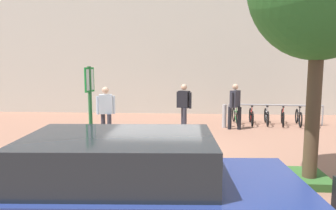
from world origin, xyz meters
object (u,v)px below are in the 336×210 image
Objects in this scene: person_suited_navy at (184,104)px; car_navy_sedan at (132,194)px; bike_at_sign at (96,160)px; person_shirt_white at (106,110)px; bollard_steel at (224,116)px; bike_rack_cluster at (275,116)px; parking_sign_post at (90,106)px; person_suited_dark at (235,103)px.

car_navy_sedan is (-0.57, -7.63, -0.23)m from person_suited_navy.
bike_at_sign is 0.95× the size of person_shirt_white.
person_shirt_white reaches higher than bollard_steel.
bike_rack_cluster is (5.50, 6.30, -0.00)m from bike_at_sign.
car_navy_sedan is at bearing -94.25° from person_suited_navy.
bollard_steel is 1.75m from person_suited_navy.
person_shirt_white is at bearing -148.02° from person_suited_navy.
person_shirt_white is 1.00× the size of person_suited_navy.
parking_sign_post is 0.64× the size of bike_rack_cluster.
person_suited_dark is at bearing -149.07° from bike_rack_cluster.
parking_sign_post is 8.55m from bike_rack_cluster.
parking_sign_post is at bearing -125.67° from person_suited_dark.
parking_sign_post is at bearing -135.71° from bike_at_sign.
bike_at_sign is 2.99m from car_navy_sedan.
parking_sign_post is at bearing -80.32° from person_shirt_white.
person_shirt_white reaches higher than bike_at_sign.
bike_at_sign is 6.52m from bollard_steel.
person_suited_navy and person_suited_dark have the same top height.
person_suited_navy is at bearing 69.62° from bike_at_sign.
parking_sign_post reaches higher than bollard_steel.
person_shirt_white is 4.78m from person_suited_dark.
person_suited_navy is at bearing 69.14° from parking_sign_post.
bike_rack_cluster is at bearing 19.17° from bollard_steel.
bike_at_sign is at bearing -121.38° from bollard_steel.
parking_sign_post is 1.40× the size of person_shirt_white.
parking_sign_post is at bearing 117.38° from car_navy_sedan.
person_suited_dark reaches higher than bollard_steel.
bollard_steel is 8.52m from car_navy_sedan.
person_shirt_white is (-6.16, -2.91, 0.64)m from bike_rack_cluster.
person_suited_navy is (2.51, 1.57, 0.00)m from person_shirt_white.
bike_rack_cluster is 6.85m from person_shirt_white.
bollard_steel reaches higher than bike_rack_cluster.
bike_at_sign is 0.44× the size of bike_rack_cluster.
parking_sign_post is at bearing -110.86° from person_suited_navy.
bike_rack_cluster is at bearing 30.93° from person_suited_dark.
person_suited_dark is at bearing 54.50° from bike_at_sign.
car_navy_sedan is (-2.47, -7.92, -0.23)m from person_suited_dark.
bike_at_sign is 0.37× the size of car_navy_sedan.
parking_sign_post reaches higher than person_suited_navy.
person_suited_navy is at bearing -171.36° from person_suited_dark.
bollard_steel is (3.47, 5.64, -1.12)m from parking_sign_post.
parking_sign_post reaches higher than bike_at_sign.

